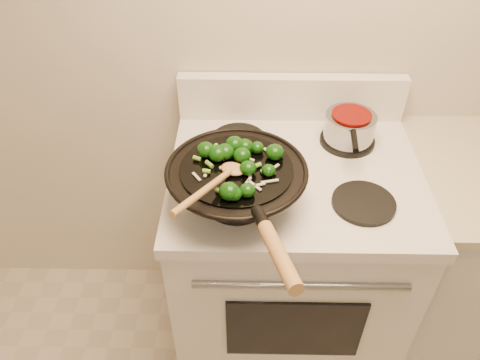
{
  "coord_description": "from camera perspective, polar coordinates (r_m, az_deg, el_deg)",
  "views": [
    {
      "loc": [
        -0.3,
        0.06,
        1.84
      ],
      "look_at": [
        -0.31,
        1.0,
        1.02
      ],
      "focal_mm": 35.0,
      "sensor_mm": 36.0,
      "label": 1
    }
  ],
  "objects": [
    {
      "name": "stove",
      "position": [
        1.77,
        5.68,
        -9.99
      ],
      "size": [
        0.78,
        0.67,
        1.08
      ],
      "color": "white",
      "rests_on": "ground"
    },
    {
      "name": "wok",
      "position": [
        1.28,
        -0.37,
        -0.44
      ],
      "size": [
        0.39,
        0.63,
        0.18
      ],
      "color": "black",
      "rests_on": "stove"
    },
    {
      "name": "stirfry",
      "position": [
        1.24,
        -0.3,
        2.43
      ],
      "size": [
        0.25,
        0.25,
        0.05
      ],
      "color": "#0D3808",
      "rests_on": "wok"
    },
    {
      "name": "wooden_spoon",
      "position": [
        1.16,
        -2.74,
        -0.05
      ],
      "size": [
        0.17,
        0.29,
        0.09
      ],
      "color": "#AD7B44",
      "rests_on": "wok"
    },
    {
      "name": "saucepan",
      "position": [
        1.56,
        13.22,
        6.31
      ],
      "size": [
        0.16,
        0.26,
        0.1
      ],
      "color": "gray",
      "rests_on": "stove"
    }
  ]
}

